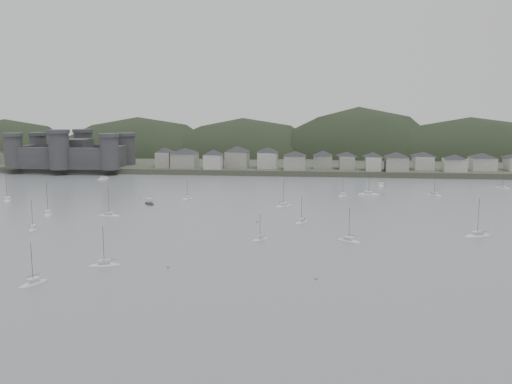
# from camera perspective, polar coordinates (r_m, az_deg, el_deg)

# --- Properties ---
(ground) EXTENTS (900.00, 900.00, 0.00)m
(ground) POSITION_cam_1_polar(r_m,az_deg,el_deg) (134.12, -3.67, -7.41)
(ground) COLOR slate
(ground) RESTS_ON ground
(far_shore_land) EXTENTS (900.00, 250.00, 3.00)m
(far_shore_land) POSITION_cam_1_polar(r_m,az_deg,el_deg) (423.88, 3.39, 3.91)
(far_shore_land) COLOR #383D2D
(far_shore_land) RESTS_ON ground
(forested_ridge) EXTENTS (851.55, 103.94, 102.57)m
(forested_ridge) POSITION_cam_1_polar(r_m,az_deg,el_deg) (399.52, 3.86, 1.77)
(forested_ridge) COLOR black
(forested_ridge) RESTS_ON ground
(castle) EXTENTS (66.00, 43.00, 20.00)m
(castle) POSITION_cam_1_polar(r_m,az_deg,el_deg) (339.30, -18.48, 3.87)
(castle) COLOR #353538
(castle) RESTS_ON far_shore_land
(waterfront_town) EXTENTS (451.48, 28.46, 12.92)m
(waterfront_town) POSITION_cam_1_polar(r_m,az_deg,el_deg) (312.61, 11.56, 3.33)
(waterfront_town) COLOR gray
(waterfront_town) RESTS_ON far_shore_land
(sailboat_lead) EXTENTS (9.69, 4.35, 12.77)m
(sailboat_lead) POSITION_cam_1_polar(r_m,az_deg,el_deg) (241.35, 11.55, -0.26)
(sailboat_lead) COLOR silver
(sailboat_lead) RESTS_ON ground
(moored_fleet) EXTENTS (240.99, 177.12, 12.87)m
(moored_fleet) POSITION_cam_1_polar(r_m,az_deg,el_deg) (189.42, -2.15, -2.55)
(moored_fleet) COLOR silver
(moored_fleet) RESTS_ON ground
(motor_launch_far) EXTENTS (6.67, 8.27, 3.90)m
(motor_launch_far) POSITION_cam_1_polar(r_m,az_deg,el_deg) (218.35, -10.96, -1.16)
(motor_launch_far) COLOR black
(motor_launch_far) RESTS_ON ground
(mooring_buoys) EXTENTS (187.92, 128.18, 0.70)m
(mooring_buoys) POSITION_cam_1_polar(r_m,az_deg,el_deg) (188.14, -2.06, -2.63)
(mooring_buoys) COLOR #CA8643
(mooring_buoys) RESTS_ON ground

